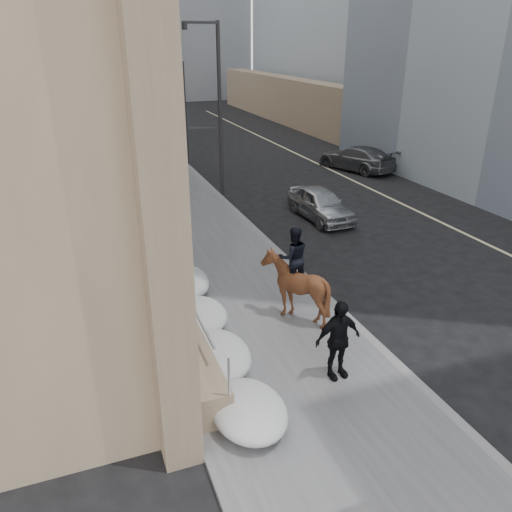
{
  "coord_description": "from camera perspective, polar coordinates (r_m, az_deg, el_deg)",
  "views": [
    {
      "loc": [
        -4.04,
        -9.46,
        7.27
      ],
      "look_at": [
        0.41,
        2.45,
        1.7
      ],
      "focal_mm": 35.0,
      "sensor_mm": 36.0,
      "label": 1
    }
  ],
  "objects": [
    {
      "name": "curb",
      "position": [
        21.8,
        -1.51,
        4.32
      ],
      "size": [
        0.24,
        80.0,
        0.12
      ],
      "primitive_type": "cube",
      "color": "slate",
      "rests_on": "ground"
    },
    {
      "name": "mounted_horse_left",
      "position": [
        15.95,
        -8.67,
        1.05
      ],
      "size": [
        1.23,
        2.5,
        2.7
      ],
      "rotation": [
        0.0,
        0.0,
        3.19
      ],
      "color": "#563419",
      "rests_on": "sidewalk"
    },
    {
      "name": "streetlight_far",
      "position": [
        44.07,
        -12.32,
        19.64
      ],
      "size": [
        1.71,
        0.24,
        8.0
      ],
      "color": "#2D2D30",
      "rests_on": "ground"
    },
    {
      "name": "mounted_horse_right",
      "position": [
        13.6,
        4.41,
        -2.97
      ],
      "size": [
        1.73,
        1.89,
        2.61
      ],
      "rotation": [
        0.0,
        0.0,
        3.02
      ],
      "color": "#482614",
      "rests_on": "sidewalk"
    },
    {
      "name": "car_grey",
      "position": [
        30.83,
        11.41,
        10.91
      ],
      "size": [
        3.51,
        5.34,
        1.44
      ],
      "primitive_type": "imported",
      "rotation": [
        0.0,
        0.0,
        3.47
      ],
      "color": "#515458",
      "rests_on": "ground"
    },
    {
      "name": "lane_line",
      "position": [
        25.36,
        15.67,
        6.1
      ],
      "size": [
        0.15,
        70.0,
        0.01
      ],
      "primitive_type": "cube",
      "color": "#BFB78C",
      "rests_on": "ground"
    },
    {
      "name": "traffic_signal",
      "position": [
        32.22,
        -9.9,
        17.49
      ],
      "size": [
        4.1,
        0.22,
        6.0
      ],
      "color": "#2D2D30",
      "rests_on": "ground"
    },
    {
      "name": "ground",
      "position": [
        12.6,
        2.18,
        -11.62
      ],
      "size": [
        140.0,
        140.0,
        0.0
      ],
      "primitive_type": "plane",
      "color": "black",
      "rests_on": "ground"
    },
    {
      "name": "snow_bank",
      "position": [
        19.02,
        -11.21,
        2.23
      ],
      "size": [
        1.7,
        18.1,
        0.76
      ],
      "color": "silver",
      "rests_on": "sidewalk"
    },
    {
      "name": "bg_building_far",
      "position": [
        81.53,
        -23.98,
        23.74
      ],
      "size": [
        24.0,
        12.0,
        20.0
      ],
      "primitive_type": "cube",
      "color": "gray",
      "rests_on": "ground"
    },
    {
      "name": "sidewalk",
      "position": [
        21.15,
        -8.25,
        3.45
      ],
      "size": [
        5.0,
        80.0,
        0.12
      ],
      "primitive_type": "cube",
      "color": "#4D4D4F",
      "rests_on": "ground"
    },
    {
      "name": "far_podium",
      "position": [
        28.08,
        24.62,
        10.73
      ],
      "size": [
        2.0,
        80.0,
        4.0
      ],
      "primitive_type": "cube",
      "color": "#856D56",
      "rests_on": "ground"
    },
    {
      "name": "limestone_building",
      "position": [
        29.5,
        -25.29,
        24.81
      ],
      "size": [
        6.1,
        44.0,
        18.0
      ],
      "color": "#9A8065",
      "rests_on": "ground"
    },
    {
      "name": "car_silver",
      "position": [
        21.93,
        7.38,
        5.96
      ],
      "size": [
        1.71,
        4.04,
        1.36
      ],
      "primitive_type": "imported",
      "rotation": [
        0.0,
        0.0,
        0.03
      ],
      "color": "#A8ABB0",
      "rests_on": "ground"
    },
    {
      "name": "streetlight_mid",
      "position": [
        24.57,
        -4.55,
        17.29
      ],
      "size": [
        1.71,
        0.24,
        8.0
      ],
      "color": "#2D2D30",
      "rests_on": "ground"
    },
    {
      "name": "pedestrian",
      "position": [
        11.45,
        9.34,
        -9.42
      ],
      "size": [
        1.15,
        0.53,
        1.93
      ],
      "primitive_type": "imported",
      "rotation": [
        0.0,
        0.0,
        0.06
      ],
      "color": "black",
      "rests_on": "sidewalk"
    }
  ]
}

